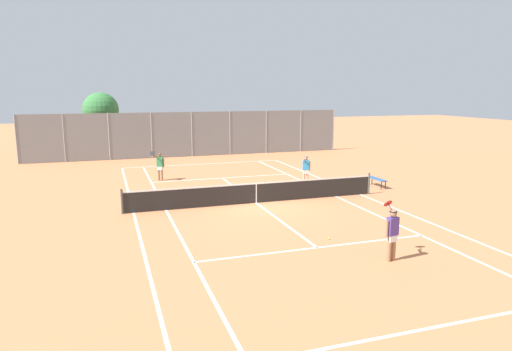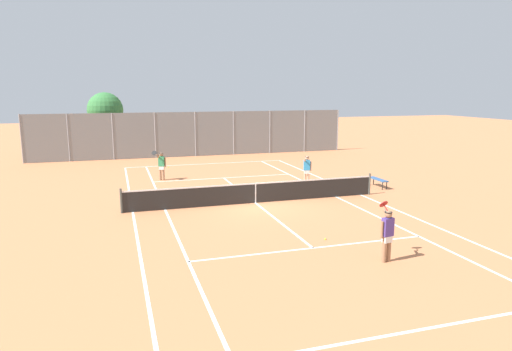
{
  "view_description": "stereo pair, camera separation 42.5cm",
  "coord_description": "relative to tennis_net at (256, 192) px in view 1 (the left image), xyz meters",
  "views": [
    {
      "loc": [
        -6.47,
        -19.43,
        5.15
      ],
      "look_at": [
        0.49,
        1.5,
        1.0
      ],
      "focal_mm": 32.0,
      "sensor_mm": 36.0,
      "label": 1
    },
    {
      "loc": [
        -6.07,
        -19.56,
        5.15
      ],
      "look_at": [
        0.49,
        1.5,
        1.0
      ],
      "focal_mm": 32.0,
      "sensor_mm": 36.0,
      "label": 2
    }
  ],
  "objects": [
    {
      "name": "loose_tennis_ball_0",
      "position": [
        0.76,
        -5.76,
        -0.48
      ],
      "size": [
        0.07,
        0.07,
        0.07
      ],
      "primitive_type": "sphere",
      "color": "#D1DB33",
      "rests_on": "ground"
    },
    {
      "name": "player_near_side",
      "position": [
        1.63,
        -8.16,
        0.42
      ],
      "size": [
        0.59,
        0.8,
        1.77
      ],
      "color": "#936B4C",
      "rests_on": "ground"
    },
    {
      "name": "tennis_net",
      "position": [
        0.0,
        0.0,
        0.0
      ],
      "size": [
        12.0,
        0.1,
        1.07
      ],
      "color": "#474C47",
      "rests_on": "ground"
    },
    {
      "name": "ground_plane",
      "position": [
        0.0,
        0.0,
        -0.51
      ],
      "size": [
        120.0,
        120.0,
        0.0
      ],
      "primitive_type": "plane",
      "color": "#CC7A4C"
    },
    {
      "name": "court_line_markings",
      "position": [
        0.0,
        0.0,
        -0.51
      ],
      "size": [
        11.1,
        23.9,
        0.01
      ],
      "color": "white",
      "rests_on": "ground"
    },
    {
      "name": "back_fence",
      "position": [
        -0.0,
        15.94,
        1.24
      ],
      "size": [
        24.82,
        0.08,
        3.49
      ],
      "color": "gray",
      "rests_on": "ground"
    },
    {
      "name": "courtside_bench",
      "position": [
        7.3,
        1.36,
        -0.1
      ],
      "size": [
        0.36,
        1.5,
        0.47
      ],
      "color": "#33598C",
      "rests_on": "ground"
    },
    {
      "name": "player_far_right",
      "position": [
        3.92,
        3.13,
        0.4
      ],
      "size": [
        0.52,
        0.47,
        1.6
      ],
      "color": "#D8A884",
      "rests_on": "ground"
    },
    {
      "name": "tree_behind_left",
      "position": [
        -6.62,
        19.17,
        2.96
      ],
      "size": [
        2.81,
        2.81,
        4.97
      ],
      "color": "brown",
      "rests_on": "ground"
    },
    {
      "name": "player_far_left",
      "position": [
        -3.57,
        6.81,
        0.42
      ],
      "size": [
        0.84,
        0.69,
        1.77
      ],
      "color": "#936B4C",
      "rests_on": "ground"
    },
    {
      "name": "loose_tennis_ball_1",
      "position": [
        -2.71,
        11.12,
        -0.48
      ],
      "size": [
        0.07,
        0.07,
        0.07
      ],
      "primitive_type": "sphere",
      "color": "#D1DB33",
      "rests_on": "ground"
    }
  ]
}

